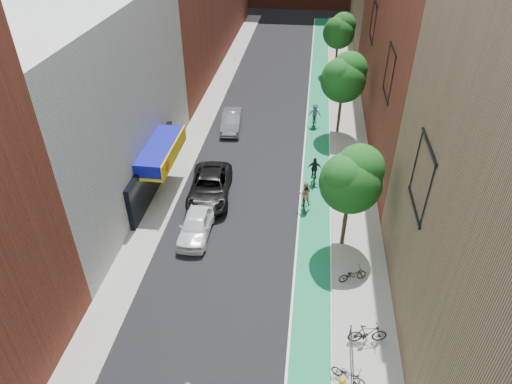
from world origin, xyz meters
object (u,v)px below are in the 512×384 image
(cyclist_lane_mid, at_px, (314,174))
(cyclist_lane_far, at_px, (314,116))
(fire_hydrant, at_px, (342,384))
(parked_car_silver, at_px, (231,121))
(parked_car_black, at_px, (210,187))
(parked_car_white, at_px, (196,224))
(cyclist_lane_near, at_px, (305,198))

(cyclist_lane_mid, bearing_deg, cyclist_lane_far, -87.14)
(cyclist_lane_far, distance_m, fire_hydrant, 24.48)
(parked_car_silver, distance_m, cyclist_lane_mid, 10.20)
(cyclist_lane_far, bearing_deg, parked_car_black, 59.03)
(cyclist_lane_mid, distance_m, fire_hydrant, 15.68)
(parked_car_silver, xyz_separation_m, cyclist_lane_mid, (7.07, -7.36, 0.02))
(parked_car_black, relative_size, cyclist_lane_far, 2.85)
(parked_car_white, height_order, cyclist_lane_near, cyclist_lane_near)
(cyclist_lane_far, bearing_deg, parked_car_silver, 11.24)
(parked_car_black, distance_m, parked_car_silver, 9.90)
(parked_car_black, distance_m, cyclist_lane_mid, 7.28)
(parked_car_black, relative_size, parked_car_silver, 1.32)
(parked_car_black, distance_m, fire_hydrant, 15.49)
(parked_car_black, relative_size, fire_hydrant, 7.49)
(parked_car_silver, height_order, cyclist_lane_mid, cyclist_lane_mid)
(parked_car_silver, relative_size, fire_hydrant, 5.69)
(fire_hydrant, bearing_deg, cyclist_lane_near, 99.21)
(parked_car_silver, distance_m, fire_hydrant, 24.51)
(parked_car_black, relative_size, cyclist_lane_near, 2.84)
(parked_car_white, height_order, parked_car_black, parked_car_black)
(parked_car_black, height_order, cyclist_lane_mid, cyclist_lane_mid)
(cyclist_lane_near, distance_m, fire_hydrant, 12.69)
(fire_hydrant, bearing_deg, parked_car_white, 132.04)
(parked_car_black, xyz_separation_m, cyclist_lane_mid, (6.82, 2.54, -0.06))
(parked_car_black, bearing_deg, cyclist_lane_near, -10.29)
(cyclist_lane_mid, height_order, fire_hydrant, cyclist_lane_mid)
(cyclist_lane_mid, xyz_separation_m, cyclist_lane_far, (-0.18, 8.81, 0.15))
(parked_car_silver, bearing_deg, parked_car_white, -93.65)
(parked_car_white, bearing_deg, cyclist_lane_far, 65.53)
(cyclist_lane_mid, bearing_deg, fire_hydrant, 97.11)
(cyclist_lane_mid, distance_m, cyclist_lane_far, 8.81)
(parked_car_black, height_order, parked_car_silver, parked_car_black)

